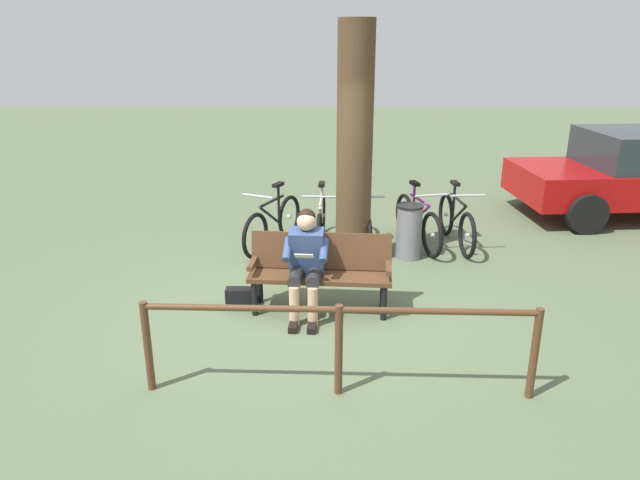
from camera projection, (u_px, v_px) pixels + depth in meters
name	position (u px, v px, depth m)	size (l,w,h in m)	color
ground_plane	(304.00, 315.00, 6.59)	(40.00, 40.00, 0.00)	#566647
bench	(320.00, 267.00, 6.62)	(1.63, 0.60, 0.87)	#51331E
person_reading	(306.00, 259.00, 6.42)	(0.51, 0.79, 1.20)	#334772
handbag	(239.00, 298.00, 6.74)	(0.30, 0.14, 0.24)	black
tree_trunk	(355.00, 147.00, 7.66)	(0.47, 0.47, 3.19)	#4C3823
litter_bin	(409.00, 231.00, 8.17)	(0.37, 0.37, 0.77)	slate
bicycle_orange	(456.00, 222.00, 8.67)	(0.48, 1.68, 0.94)	black
bicycle_blue	(418.00, 222.00, 8.67)	(0.57, 1.64, 0.94)	black
bicycle_purple	(362.00, 224.00, 8.60)	(0.48, 1.68, 0.94)	black
bicycle_black	(321.00, 224.00, 8.61)	(0.48, 1.68, 0.94)	black
bicycle_green	(273.00, 224.00, 8.60)	(0.77, 1.55, 0.94)	black
railing_fence	(339.00, 332.00, 4.97)	(3.40, 0.18, 0.85)	#51331E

